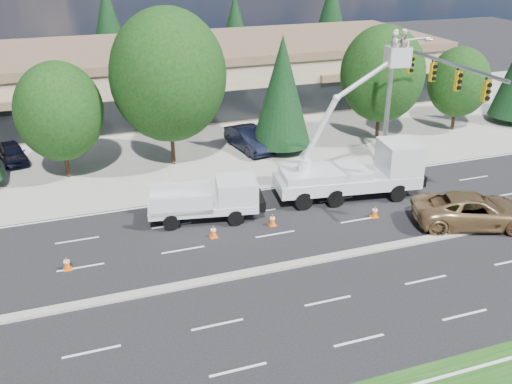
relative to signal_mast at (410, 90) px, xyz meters
name	(u,v)px	position (x,y,z in m)	size (l,w,h in m)	color
ground	(299,264)	(-10.03, -7.04, -6.06)	(140.00, 140.00, 0.00)	black
concrete_apron	(198,137)	(-10.03, 12.96, -6.05)	(140.00, 22.00, 0.01)	gray
road_median	(299,263)	(-10.03, -7.04, -6.00)	(120.00, 0.55, 0.12)	gray
strip_mall	(171,74)	(-10.03, 22.93, -3.23)	(50.40, 15.40, 5.50)	tan
tree_front_c	(59,112)	(-20.03, 7.96, -1.62)	(5.47, 5.47, 7.59)	#332114
tree_front_d	(168,75)	(-13.03, 7.96, 0.12)	(7.60, 7.60, 10.55)	#332114
tree_front_e	(282,91)	(-5.03, 7.96, -1.56)	(4.25, 4.25, 8.38)	#332114
tree_front_f	(382,74)	(2.97, 7.96, -0.98)	(6.25, 6.25, 8.67)	#332114
tree_front_g	(459,82)	(9.97, 7.96, -2.15)	(4.81, 4.81, 6.67)	#332114
tree_back_b	(109,29)	(-14.03, 34.96, -0.68)	(5.09, 5.09, 10.03)	#332114
tree_back_c	(235,29)	(-0.03, 34.96, -1.43)	(4.38, 4.38, 8.63)	#332114
tree_back_d	(331,17)	(11.97, 34.96, -0.63)	(5.14, 5.14, 10.12)	#332114
signal_mast	(410,90)	(0.00, 0.00, 0.00)	(2.76, 10.16, 9.00)	gray
utility_pickup	(211,203)	(-12.75, -0.93, -5.11)	(6.28, 3.24, 2.29)	silver
bucket_truck	(361,164)	(-3.48, -0.96, -3.96)	(8.89, 3.77, 9.86)	silver
traffic_cone_a	(67,263)	(-20.62, -3.80, -5.72)	(0.40, 0.40, 0.70)	#FF5E08
traffic_cone_b	(213,231)	(-13.21, -3.06, -5.72)	(0.40, 0.40, 0.70)	#FF5E08
traffic_cone_c	(272,220)	(-9.80, -2.83, -5.72)	(0.40, 0.40, 0.70)	#FF5E08
traffic_cone_d	(375,212)	(-4.00, -3.80, -5.72)	(0.40, 0.40, 0.70)	#FF5E08
minivan	(473,210)	(0.50, -6.37, -5.17)	(2.95, 6.40, 1.78)	#99764A
parked_car_west	(12,153)	(-23.52, 12.02, -5.38)	(1.59, 3.95, 1.35)	black
parked_car_east	(249,139)	(-7.19, 8.97, -5.23)	(1.75, 5.02, 1.65)	black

